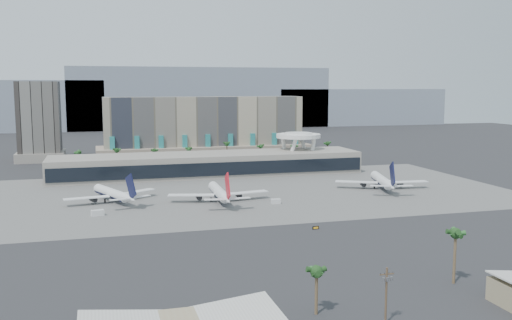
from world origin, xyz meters
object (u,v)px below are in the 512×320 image
object	(u,v)px
service_vehicle_a	(98,213)
taxiway_sign	(316,228)
airliner_left	(113,194)
utility_pole	(386,290)
service_vehicle_b	(276,201)
airliner_right	(382,181)
airliner_centre	(219,193)

from	to	relation	value
service_vehicle_a	taxiway_sign	size ratio (longest dim) A/B	1.94
airliner_left	service_vehicle_a	world-z (taller)	airliner_left
utility_pole	service_vehicle_b	size ratio (longest dim) A/B	3.01
airliner_left	service_vehicle_b	xyz separation A→B (m)	(65.76, -22.05, -2.67)
service_vehicle_a	airliner_left	bearing A→B (deg)	63.48
airliner_right	service_vehicle_b	world-z (taller)	airliner_right
service_vehicle_b	taxiway_sign	world-z (taller)	service_vehicle_b
utility_pole	airliner_right	xyz separation A→B (m)	(74.16, 140.98, -3.11)
service_vehicle_b	taxiway_sign	bearing A→B (deg)	-84.70
service_vehicle_a	service_vehicle_b	distance (m)	72.23
airliner_right	service_vehicle_a	bearing A→B (deg)	-154.94
utility_pole	taxiway_sign	bearing A→B (deg)	79.08
service_vehicle_a	taxiway_sign	distance (m)	83.49
airliner_centre	service_vehicle_a	bearing A→B (deg)	-162.52
airliner_left	airliner_right	world-z (taller)	airliner_right
airliner_centre	airliner_right	distance (m)	81.86
airliner_centre	service_vehicle_a	world-z (taller)	airliner_centre
taxiway_sign	airliner_right	bearing A→B (deg)	41.66
service_vehicle_a	service_vehicle_b	size ratio (longest dim) A/B	1.17
airliner_left	service_vehicle_a	bearing A→B (deg)	-126.60
taxiway_sign	service_vehicle_b	bearing A→B (deg)	85.05
airliner_right	service_vehicle_b	size ratio (longest dim) A/B	11.34
taxiway_sign	utility_pole	bearing A→B (deg)	-106.32
airliner_centre	airliner_right	xyz separation A→B (m)	(81.43, 8.34, 0.10)
utility_pole	taxiway_sign	world-z (taller)	utility_pole
service_vehicle_b	airliner_left	bearing A→B (deg)	166.32
utility_pole	airliner_right	distance (m)	159.33
airliner_centre	airliner_right	bearing A→B (deg)	7.84
airliner_centre	service_vehicle_b	distance (m)	24.54
service_vehicle_b	utility_pole	bearing A→B (deg)	-91.97
service_vehicle_a	utility_pole	bearing A→B (deg)	-76.37
utility_pole	airliner_centre	world-z (taller)	airliner_centre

